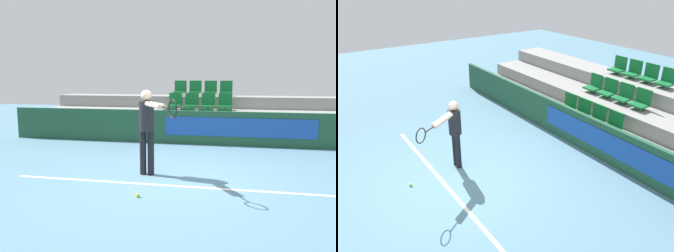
{
  "view_description": "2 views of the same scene",
  "coord_description": "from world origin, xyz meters",
  "views": [
    {
      "loc": [
        1.07,
        -5.81,
        1.95
      ],
      "look_at": [
        -0.44,
        1.93,
        0.76
      ],
      "focal_mm": 35.0,
      "sensor_mm": 36.0,
      "label": 1
    },
    {
      "loc": [
        5.75,
        -2.51,
        4.36
      ],
      "look_at": [
        -0.29,
        1.61,
        0.85
      ],
      "focal_mm": 35.0,
      "sensor_mm": 36.0,
      "label": 2
    }
  ],
  "objects": [
    {
      "name": "ground_plane",
      "position": [
        0.0,
        0.0,
        0.0
      ],
      "size": [
        30.0,
        30.0,
        0.0
      ],
      "primitive_type": "plane",
      "color": "slate"
    },
    {
      "name": "court_baseline",
      "position": [
        0.0,
        -0.24,
        0.0
      ],
      "size": [
        6.0,
        0.08,
        0.01
      ],
      "color": "white",
      "rests_on": "ground"
    },
    {
      "name": "barrier_wall",
      "position": [
        0.03,
        3.53,
        0.49
      ],
      "size": [
        11.32,
        0.14,
        0.97
      ],
      "color": "#1E4C33",
      "rests_on": "ground"
    },
    {
      "name": "bleacher_tier_front",
      "position": [
        0.0,
        4.15,
        0.21
      ],
      "size": [
        10.92,
        1.09,
        0.41
      ],
      "color": "gray",
      "rests_on": "ground"
    },
    {
      "name": "bleacher_tier_middle",
      "position": [
        0.0,
        5.24,
        0.41
      ],
      "size": [
        10.92,
        1.09,
        0.83
      ],
      "color": "gray",
      "rests_on": "ground"
    },
    {
      "name": "bleacher_tier_back",
      "position": [
        0.0,
        6.33,
        0.62
      ],
      "size": [
        10.92,
        1.09,
        1.24
      ],
      "color": "gray",
      "rests_on": "ground"
    },
    {
      "name": "stadium_chair_0",
      "position": [
        -0.86,
        4.28,
        0.64
      ],
      "size": [
        0.46,
        0.4,
        0.56
      ],
      "color": "#333333",
      "rests_on": "bleacher_tier_front"
    },
    {
      "name": "stadium_chair_1",
      "position": [
        -0.29,
        4.28,
        0.64
      ],
      "size": [
        0.46,
        0.4,
        0.56
      ],
      "color": "#333333",
      "rests_on": "bleacher_tier_front"
    },
    {
      "name": "stadium_chair_2",
      "position": [
        0.29,
        4.28,
        0.64
      ],
      "size": [
        0.46,
        0.4,
        0.56
      ],
      "color": "#333333",
      "rests_on": "bleacher_tier_front"
    },
    {
      "name": "stadium_chair_3",
      "position": [
        0.86,
        4.28,
        0.64
      ],
      "size": [
        0.46,
        0.4,
        0.56
      ],
      "color": "#333333",
      "rests_on": "bleacher_tier_front"
    },
    {
      "name": "stadium_chair_4",
      "position": [
        -0.86,
        5.37,
        1.06
      ],
      "size": [
        0.46,
        0.4,
        0.56
      ],
      "color": "#333333",
      "rests_on": "bleacher_tier_middle"
    },
    {
      "name": "stadium_chair_5",
      "position": [
        -0.29,
        5.37,
        1.06
      ],
      "size": [
        0.46,
        0.4,
        0.56
      ],
      "color": "#333333",
      "rests_on": "bleacher_tier_middle"
    },
    {
      "name": "stadium_chair_6",
      "position": [
        0.29,
        5.37,
        1.06
      ],
      "size": [
        0.46,
        0.4,
        0.56
      ],
      "color": "#333333",
      "rests_on": "bleacher_tier_middle"
    },
    {
      "name": "stadium_chair_7",
      "position": [
        0.86,
        5.37,
        1.06
      ],
      "size": [
        0.46,
        0.4,
        0.56
      ],
      "color": "#333333",
      "rests_on": "bleacher_tier_middle"
    },
    {
      "name": "stadium_chair_8",
      "position": [
        -0.86,
        6.46,
        1.47
      ],
      "size": [
        0.46,
        0.4,
        0.56
      ],
      "color": "#333333",
      "rests_on": "bleacher_tier_back"
    },
    {
      "name": "stadium_chair_9",
      "position": [
        -0.29,
        6.46,
        1.47
      ],
      "size": [
        0.46,
        0.4,
        0.56
      ],
      "color": "#333333",
      "rests_on": "bleacher_tier_back"
    },
    {
      "name": "stadium_chair_10",
      "position": [
        0.29,
        6.46,
        1.47
      ],
      "size": [
        0.46,
        0.4,
        0.56
      ],
      "color": "#333333",
      "rests_on": "bleacher_tier_back"
    },
    {
      "name": "stadium_chair_11",
      "position": [
        0.86,
        6.46,
        1.47
      ],
      "size": [
        0.46,
        0.4,
        0.56
      ],
      "color": "#333333",
      "rests_on": "bleacher_tier_back"
    },
    {
      "name": "tennis_player",
      "position": [
        -0.52,
        0.29,
        1.04
      ],
      "size": [
        0.96,
        1.34,
        1.69
      ],
      "rotation": [
        0.0,
        0.0,
        0.59
      ],
      "color": "black",
      "rests_on": "ground"
    },
    {
      "name": "tennis_ball",
      "position": [
        -0.39,
        -0.89,
        0.03
      ],
      "size": [
        0.07,
        0.07,
        0.07
      ],
      "color": "#CCDB33",
      "rests_on": "ground"
    }
  ]
}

